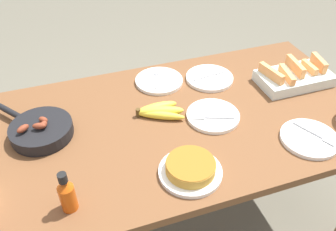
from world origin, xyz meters
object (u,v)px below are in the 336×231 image
Objects in this scene: skillet at (41,130)px; frittata_plate_center at (190,169)px; empty_plate_near_front at (213,116)px; banana_bunch at (158,111)px; hot_sauce_bottle at (67,194)px; empty_plate_mid_edge at (159,81)px; empty_plate_far_right at (209,78)px; melon_tray at (294,77)px; empty_plate_far_left at (309,138)px.

frittata_plate_center is at bearing -165.43° from skillet.
empty_plate_near_front is (0.20, 0.25, -0.02)m from frittata_plate_center.
hot_sauce_bottle is at bearing -139.14° from banana_bunch.
hot_sauce_bottle reaches higher than empty_plate_mid_edge.
empty_plate_near_front and empty_plate_far_right have the same top height.
hot_sauce_bottle is at bearing 152.06° from skillet.
frittata_plate_center reaches higher than empty_plate_mid_edge.
empty_plate_mid_edge is 1.43× the size of hot_sauce_bottle.
melon_tray is 0.46m from empty_plate_near_front.
banana_bunch is 0.35m from empty_plate_far_right.
empty_plate_far_right is 1.43× the size of hot_sauce_bottle.
banana_bunch is 0.92× the size of empty_plate_far_left.
empty_plate_far_left is at bearing 1.02° from hot_sauce_bottle.
empty_plate_far_left is at bearing -115.48° from melon_tray.
empty_plate_far_left is at bearing -33.78° from banana_bunch.
empty_plate_far_right is (0.30, 0.51, -0.02)m from frittata_plate_center.
empty_plate_far_left is 0.69m from empty_plate_mid_edge.
skillet is 1.48× the size of frittata_plate_center.
hot_sauce_bottle is (-0.88, -0.02, 0.06)m from empty_plate_far_left.
empty_plate_far_right is (0.30, 0.17, -0.01)m from banana_bunch.
skillet is 0.59m from frittata_plate_center.
frittata_plate_center reaches higher than empty_plate_far_left.
frittata_plate_center is (-0.65, -0.36, -0.01)m from melon_tray.
empty_plate_far_left is at bearing -69.62° from empty_plate_far_right.
frittata_plate_center is 1.00× the size of empty_plate_mid_edge.
melon_tray is 1.11m from skillet.
skillet is 0.67m from empty_plate_near_front.
empty_plate_far_right and empty_plate_mid_edge have the same top height.
hot_sauce_bottle is (-0.60, -0.26, 0.06)m from empty_plate_near_front.
empty_plate_near_front and empty_plate_mid_edge have the same top height.
skillet is 1.48× the size of empty_plate_mid_edge.
empty_plate_near_front is 0.98× the size of empty_plate_far_right.
banana_bunch is at bearing 90.84° from frittata_plate_center.
empty_plate_mid_edge is 0.74m from hot_sauce_bottle.
frittata_plate_center is 0.40m from hot_sauce_bottle.
skillet is at bearing -159.50° from empty_plate_mid_edge.
melon_tray is at bearing 1.90° from banana_bunch.
melon_tray is at bearing 64.52° from empty_plate_far_left.
empty_plate_near_front is 0.99× the size of empty_plate_mid_edge.
empty_plate_near_front is (0.20, -0.09, -0.01)m from banana_bunch.
empty_plate_near_front is at bearing -23.10° from banana_bunch.
frittata_plate_center is (0.00, -0.33, 0.00)m from banana_bunch.
skillet is at bearing 159.52° from empty_plate_far_left.
frittata_plate_center is 0.48m from empty_plate_far_left.
empty_plate_far_left is (0.48, 0.01, -0.02)m from frittata_plate_center.
banana_bunch is at bearing -130.70° from skillet.
empty_plate_mid_edge is (0.07, 0.23, -0.01)m from banana_bunch.
empty_plate_far_left is (0.29, -0.24, 0.00)m from empty_plate_near_front.
empty_plate_near_front is at bearing -111.34° from empty_plate_far_right.
skillet is 1.01m from empty_plate_far_left.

